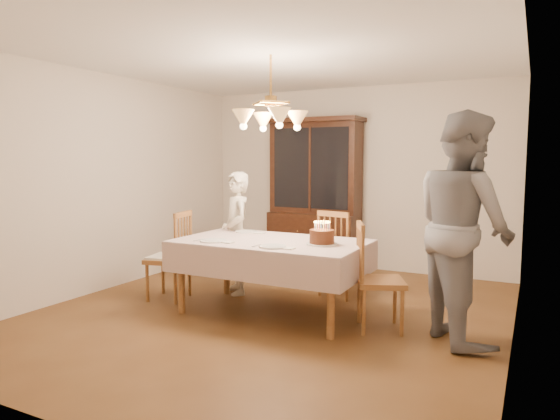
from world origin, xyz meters
The scene contains 14 objects.
ground centered at (0.00, 0.00, 0.00)m, with size 5.00×5.00×0.00m, color #513117.
room_shell centered at (0.00, 0.00, 1.58)m, with size 5.00×5.00×5.00m.
dining_table centered at (0.00, 0.00, 0.68)m, with size 1.90×1.10×0.76m.
china_hutch centered at (-0.49, 2.25, 1.04)m, with size 1.38×0.54×2.16m.
chair_far_side centered at (0.41, 0.94, 0.44)m, with size 0.51×0.49×1.00m.
chair_left_end centered at (-1.27, -0.06, 0.45)m, with size 0.50×0.52×1.00m.
chair_right_end centered at (1.12, 0.02, 0.44)m, with size 0.56×0.57×1.00m.
elderly_woman centered at (-0.73, 0.50, 0.72)m, with size 0.52×0.34×1.43m, color beige.
adult_in_grey centered at (1.83, 0.12, 0.99)m, with size 0.97×0.75×1.99m, color slate.
birthday_cake centered at (0.56, 0.00, 0.83)m, with size 0.30×0.30×0.23m.
place_setting_near_left centered at (-0.47, -0.33, 0.77)m, with size 0.41×0.27×0.02m.
place_setting_near_right centered at (0.22, -0.35, 0.77)m, with size 0.40×0.26×0.02m.
place_setting_far_left centered at (-0.49, 0.35, 0.77)m, with size 0.39×0.25×0.02m.
chandelier centered at (0.00, 0.00, 1.98)m, with size 0.62×0.62×0.73m.
Camera 1 is at (2.37, -4.41, 1.58)m, focal length 32.00 mm.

